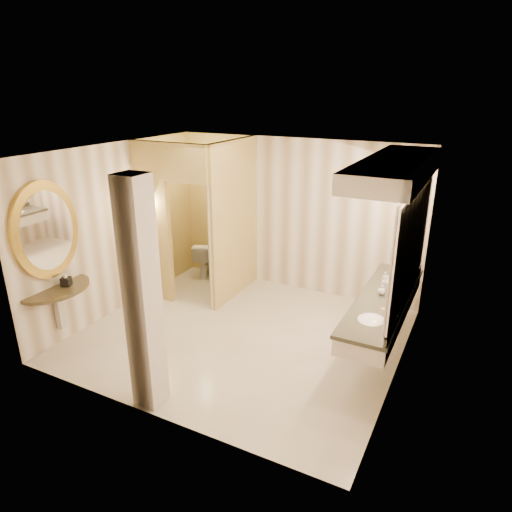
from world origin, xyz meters
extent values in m
plane|color=beige|center=(0.00, 0.00, 0.00)|extent=(4.50, 4.50, 0.00)
plane|color=white|center=(0.00, 0.00, 2.70)|extent=(4.50, 4.50, 0.00)
cube|color=white|center=(0.00, 2.00, 1.35)|extent=(4.50, 0.02, 2.70)
cube|color=white|center=(0.00, -2.00, 1.35)|extent=(4.50, 0.02, 2.70)
cube|color=white|center=(-2.25, 0.00, 1.35)|extent=(0.02, 4.00, 2.70)
cube|color=white|center=(2.25, 0.00, 1.35)|extent=(0.02, 4.00, 2.70)
cube|color=tan|center=(-0.80, 1.25, 1.35)|extent=(0.10, 1.50, 2.70)
cube|color=tan|center=(-1.93, 0.50, 1.35)|extent=(0.65, 0.10, 2.70)
cube|color=tan|center=(-1.20, 0.50, 2.40)|extent=(0.80, 0.10, 0.60)
cube|color=beige|center=(-0.99, 0.85, 1.05)|extent=(0.42, 0.73, 2.10)
cylinder|color=#BB853C|center=(-1.93, 0.43, 1.55)|extent=(0.03, 0.03, 0.30)
cone|color=beige|center=(-1.93, 0.43, 1.75)|extent=(0.14, 0.14, 0.14)
cube|color=beige|center=(1.95, 0.40, 0.73)|extent=(0.60, 2.47, 0.24)
cube|color=black|center=(1.95, 0.40, 0.85)|extent=(0.64, 2.51, 0.05)
cube|color=black|center=(2.23, 0.40, 0.92)|extent=(0.03, 2.47, 0.10)
ellipsoid|color=white|center=(1.95, -0.27, 0.83)|extent=(0.40, 0.44, 0.15)
cylinder|color=#BB853C|center=(2.15, -0.27, 0.96)|extent=(0.03, 0.03, 0.22)
ellipsoid|color=white|center=(1.95, 1.07, 0.83)|extent=(0.40, 0.44, 0.15)
cylinder|color=#BB853C|center=(2.15, 1.07, 0.96)|extent=(0.03, 0.03, 0.22)
cube|color=white|center=(2.23, 0.40, 1.70)|extent=(0.03, 2.47, 1.40)
cube|color=beige|center=(1.95, 0.40, 2.59)|extent=(0.75, 2.67, 0.22)
cylinder|color=black|center=(-2.23, -1.34, 0.85)|extent=(1.03, 1.03, 0.05)
cube|color=beige|center=(-2.19, -1.34, 0.55)|extent=(0.10, 0.10, 0.60)
cylinder|color=gold|center=(-2.21, -1.34, 1.70)|extent=(0.07, 1.03, 1.03)
cylinder|color=white|center=(-2.17, -1.34, 1.70)|extent=(0.02, 0.83, 0.83)
cube|color=beige|center=(-0.21, -1.80, 1.35)|extent=(0.31, 0.31, 2.70)
cube|color=black|center=(-2.10, -1.23, 0.94)|extent=(0.16, 0.16, 0.12)
imported|color=white|center=(-1.73, 1.74, 0.34)|extent=(0.59, 0.76, 0.69)
imported|color=beige|center=(1.89, 0.73, 0.95)|extent=(0.08, 0.08, 0.15)
imported|color=silver|center=(1.90, 0.49, 0.94)|extent=(0.12, 0.12, 0.13)
imported|color=#C6B28C|center=(1.87, 0.79, 0.98)|extent=(0.10, 0.10, 0.21)
camera|label=1|loc=(2.93, -5.22, 3.50)|focal=32.00mm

